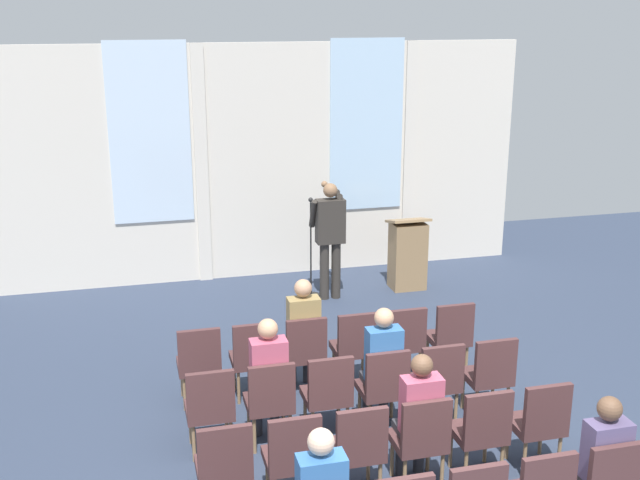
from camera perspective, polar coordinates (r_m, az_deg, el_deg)
rear_partition at (r=12.50m, az=-4.17°, el=5.83°), size 8.59×0.14×3.78m
speaker at (r=11.58m, az=0.73°, el=0.58°), size 0.52×0.69×1.78m
mic_stand at (r=11.83m, az=-0.67°, el=-2.62°), size 0.28×0.28×1.55m
lectern at (r=12.22m, az=6.42°, el=-1.03°), size 0.60×0.48×1.16m
chair_r0_c0 at (r=8.73m, az=-8.83°, el=-8.67°), size 0.46×0.44×0.94m
chair_r0_c1 at (r=8.79m, az=-4.95°, el=-8.33°), size 0.46×0.44×0.94m
chair_r0_c2 at (r=8.89m, az=-1.14°, el=-7.97°), size 0.46×0.44×0.94m
audience_r0_c2 at (r=8.88m, az=-1.27°, el=-6.51°), size 0.36×0.39×1.35m
chair_r0_c3 at (r=9.03m, az=2.55°, el=-7.58°), size 0.46×0.44×0.94m
chair_r0_c4 at (r=9.21m, az=6.11°, el=-7.17°), size 0.46×0.44×0.94m
chair_r0_c5 at (r=9.42m, az=9.51°, el=-6.75°), size 0.46×0.44×0.94m
chair_r1_c0 at (r=7.80m, az=-8.04°, el=-11.86°), size 0.46×0.44×0.94m
chair_r1_c1 at (r=7.87m, az=-3.67°, el=-11.44°), size 0.46×0.44×0.94m
audience_r1_c1 at (r=7.85m, az=-3.81°, el=-9.79°), size 0.36×0.39×1.35m
chair_r1_c2 at (r=7.99m, az=0.59°, el=-10.97°), size 0.46×0.44×0.94m
chair_r1_c3 at (r=8.14m, az=4.69°, el=-10.46°), size 0.46×0.44×0.94m
audience_r1_c3 at (r=8.12m, az=4.54°, el=-8.88°), size 0.36×0.39×1.35m
chair_r1_c4 at (r=8.34m, az=8.60°, el=-9.92°), size 0.46×0.44×0.94m
chair_r1_c5 at (r=8.57m, az=12.30°, el=-9.37°), size 0.46×0.44×0.94m
chair_r2_c0 at (r=6.91m, az=-7.01°, el=-15.88°), size 0.46×0.44×0.94m
chair_r2_c1 at (r=6.99m, az=-2.02°, el=-15.34°), size 0.46×0.44×0.94m
chair_r2_c2 at (r=7.12m, az=2.80°, el=-14.71°), size 0.46×0.44×0.94m
chair_r2_c3 at (r=7.29m, az=7.39°, el=-14.02°), size 0.46×0.44×0.94m
audience_r2_c3 at (r=7.26m, az=7.21°, el=-12.38°), size 0.36×0.39×1.31m
chair_r2_c4 at (r=7.51m, az=11.72°, el=-13.28°), size 0.46×0.44×0.94m
chair_r2_c5 at (r=7.77m, az=15.75°, el=-12.51°), size 0.46×0.44×0.94m
audience_r3_c5 at (r=6.99m, az=19.84°, el=-14.73°), size 0.36×0.39×1.28m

